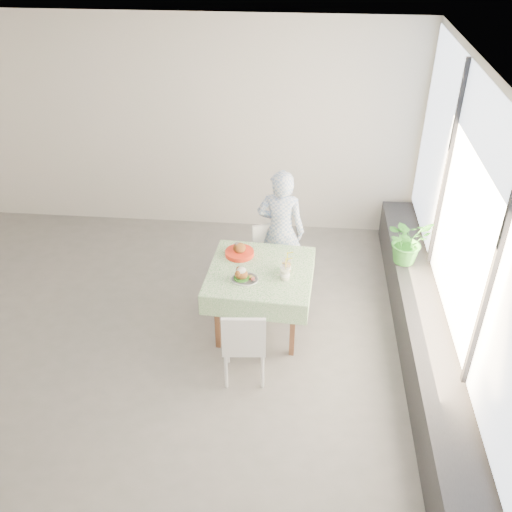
# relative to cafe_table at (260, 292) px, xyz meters

# --- Properties ---
(floor) EXTENTS (6.00, 6.00, 0.00)m
(floor) POSITION_rel_cafe_table_xyz_m (-1.15, -0.30, -0.46)
(floor) COLOR #605E5B
(floor) RESTS_ON ground
(ceiling) EXTENTS (6.00, 6.00, 0.00)m
(ceiling) POSITION_rel_cafe_table_xyz_m (-1.15, -0.30, 2.34)
(ceiling) COLOR white
(ceiling) RESTS_ON ground
(wall_back) EXTENTS (6.00, 0.02, 2.80)m
(wall_back) POSITION_rel_cafe_table_xyz_m (-1.15, 2.20, 0.94)
(wall_back) COLOR beige
(wall_back) RESTS_ON ground
(wall_front) EXTENTS (6.00, 0.02, 2.80)m
(wall_front) POSITION_rel_cafe_table_xyz_m (-1.15, -2.80, 0.94)
(wall_front) COLOR beige
(wall_front) RESTS_ON ground
(wall_right) EXTENTS (0.02, 5.00, 2.80)m
(wall_right) POSITION_rel_cafe_table_xyz_m (1.85, -0.30, 0.94)
(wall_right) COLOR beige
(wall_right) RESTS_ON ground
(window_pane) EXTENTS (0.01, 4.80, 2.18)m
(window_pane) POSITION_rel_cafe_table_xyz_m (1.82, -0.30, 1.19)
(window_pane) COLOR #D1E0F9
(window_pane) RESTS_ON ground
(window_ledge) EXTENTS (0.40, 4.80, 0.50)m
(window_ledge) POSITION_rel_cafe_table_xyz_m (1.65, -0.30, -0.21)
(window_ledge) COLOR black
(window_ledge) RESTS_ON ground
(cafe_table) EXTENTS (1.10, 1.10, 0.74)m
(cafe_table) POSITION_rel_cafe_table_xyz_m (0.00, 0.00, 0.00)
(cafe_table) COLOR brown
(cafe_table) RESTS_ON ground
(chair_far) EXTENTS (0.49, 0.49, 0.81)m
(chair_far) POSITION_rel_cafe_table_xyz_m (0.08, 0.67, -0.21)
(chair_far) COLOR white
(chair_far) RESTS_ON ground
(chair_near) EXTENTS (0.43, 0.43, 0.85)m
(chair_near) POSITION_rel_cafe_table_xyz_m (-0.09, -0.75, -0.20)
(chair_near) COLOR white
(chair_near) RESTS_ON ground
(diner) EXTENTS (0.58, 0.42, 1.49)m
(diner) POSITION_rel_cafe_table_xyz_m (0.16, 0.78, 0.29)
(diner) COLOR #83A2D2
(diner) RESTS_ON ground
(main_dish) EXTENTS (0.28, 0.28, 0.14)m
(main_dish) POSITION_rel_cafe_table_xyz_m (-0.16, -0.18, 0.33)
(main_dish) COLOR white
(main_dish) RESTS_ON cafe_table
(juice_cup_orange) EXTENTS (0.10, 0.10, 0.28)m
(juice_cup_orange) POSITION_rel_cafe_table_xyz_m (0.26, -0.00, 0.35)
(juice_cup_orange) COLOR white
(juice_cup_orange) RESTS_ON cafe_table
(juice_cup_lemonade) EXTENTS (0.10, 0.10, 0.29)m
(juice_cup_lemonade) POSITION_rel_cafe_table_xyz_m (0.25, -0.13, 0.35)
(juice_cup_lemonade) COLOR white
(juice_cup_lemonade) RESTS_ON cafe_table
(second_dish) EXTENTS (0.31, 0.31, 0.15)m
(second_dish) POSITION_rel_cafe_table_xyz_m (-0.24, 0.26, 0.32)
(second_dish) COLOR red
(second_dish) RESTS_ON cafe_table
(potted_plant) EXTENTS (0.62, 0.60, 0.54)m
(potted_plant) POSITION_rel_cafe_table_xyz_m (1.56, 0.68, 0.31)
(potted_plant) COLOR #2D6F25
(potted_plant) RESTS_ON window_ledge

